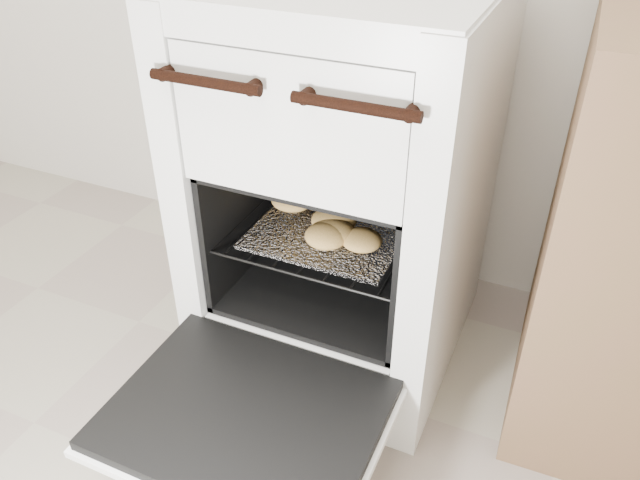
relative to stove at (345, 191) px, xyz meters
The scene contains 5 objects.
stove is the anchor object (origin of this frame).
oven_door 0.50m from the stove, 90.00° to the right, with size 0.48×0.37×0.03m.
oven_rack 0.08m from the stove, 90.00° to the right, with size 0.38×0.37×0.01m.
foil_sheet 0.09m from the stove, 90.00° to the right, with size 0.30×0.26×0.01m, color white.
baked_rolls 0.08m from the stove, 103.13° to the right, with size 0.31×0.27×0.04m.
Camera 1 is at (0.56, 0.15, 1.03)m, focal length 35.00 mm.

